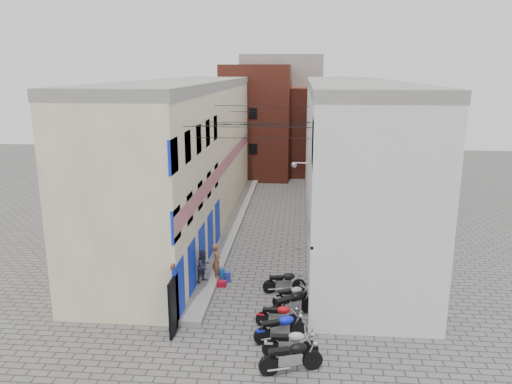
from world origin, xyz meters
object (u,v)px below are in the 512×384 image
(water_jug_near, at_px, (227,277))
(water_jug_far, at_px, (221,273))
(motorcycle_e, at_px, (293,302))
(person_a, at_px, (216,261))
(motorcycle_f, at_px, (292,294))
(motorcycle_a, at_px, (291,355))
(person_b, at_px, (204,266))
(red_crate, at_px, (221,284))
(motorcycle_d, at_px, (279,314))
(motorcycle_b, at_px, (290,342))
(motorcycle_g, at_px, (284,281))
(motorcycle_c, at_px, (280,326))

(water_jug_near, distance_m, water_jug_far, 0.41)
(motorcycle_e, xyz_separation_m, person_a, (-3.59, 3.01, 0.45))
(motorcycle_f, relative_size, water_jug_far, 3.17)
(motorcycle_a, relative_size, person_b, 1.44)
(motorcycle_a, distance_m, red_crate, 7.19)
(motorcycle_f, distance_m, person_b, 4.34)
(water_jug_near, bearing_deg, red_crate, -108.46)
(motorcycle_d, distance_m, motorcycle_f, 1.86)
(motorcycle_f, bearing_deg, red_crate, -136.22)
(motorcycle_b, xyz_separation_m, motorcycle_e, (0.03, 2.87, 0.05))
(motorcycle_f, bearing_deg, motorcycle_g, 177.12)
(person_b, bearing_deg, motorcycle_d, -100.37)
(motorcycle_a, distance_m, person_b, 7.50)
(motorcycle_d, height_order, motorcycle_f, motorcycle_d)
(motorcycle_a, relative_size, motorcycle_f, 1.25)
(water_jug_far, bearing_deg, motorcycle_a, -64.34)
(motorcycle_a, distance_m, water_jug_far, 7.98)
(person_b, bearing_deg, motorcycle_c, -107.35)
(motorcycle_d, relative_size, person_b, 1.19)
(motorcycle_d, xyz_separation_m, motorcycle_g, (0.11, 3.02, 0.04))
(motorcycle_a, bearing_deg, motorcycle_b, 165.03)
(motorcycle_d, height_order, person_a, person_a)
(person_a, distance_m, water_jug_far, 0.89)
(motorcycle_a, bearing_deg, person_a, -169.92)
(motorcycle_b, bearing_deg, motorcycle_a, -0.62)
(motorcycle_e, relative_size, person_b, 1.43)
(water_jug_far, bearing_deg, motorcycle_c, -60.19)
(motorcycle_c, height_order, water_jug_near, motorcycle_c)
(person_b, bearing_deg, red_crate, -51.01)
(motorcycle_b, bearing_deg, water_jug_near, -156.41)
(motorcycle_d, xyz_separation_m, motorcycle_e, (0.53, 0.83, 0.10))
(water_jug_near, bearing_deg, motorcycle_g, -19.50)
(red_crate, bearing_deg, motorcycle_e, -37.92)
(water_jug_near, bearing_deg, motorcycle_f, -35.44)
(motorcycle_d, bearing_deg, water_jug_far, -144.43)
(water_jug_near, height_order, red_crate, water_jug_near)
(motorcycle_c, distance_m, person_a, 5.85)
(water_jug_far, height_order, red_crate, water_jug_far)
(motorcycle_g, relative_size, person_b, 1.28)
(motorcycle_e, height_order, water_jug_near, motorcycle_e)
(water_jug_far, bearing_deg, motorcycle_g, -21.66)
(motorcycle_a, height_order, water_jug_far, motorcycle_a)
(motorcycle_c, relative_size, person_b, 1.35)
(motorcycle_d, xyz_separation_m, person_b, (-3.55, 3.31, 0.48))
(motorcycle_e, distance_m, motorcycle_f, 0.97)
(motorcycle_d, relative_size, water_jug_far, 3.29)
(motorcycle_b, relative_size, person_a, 1.20)
(motorcycle_e, distance_m, water_jug_near, 4.44)
(motorcycle_a, xyz_separation_m, motorcycle_f, (-0.05, 4.75, -0.13))
(motorcycle_c, xyz_separation_m, water_jug_far, (-3.02, 5.28, -0.32))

